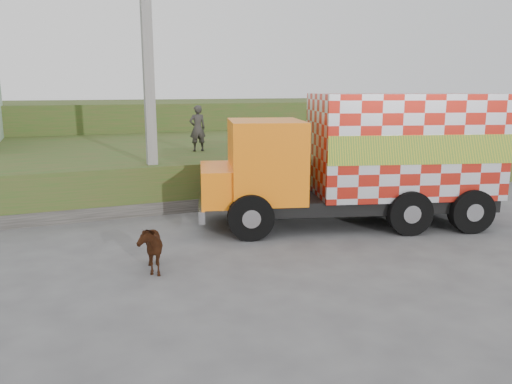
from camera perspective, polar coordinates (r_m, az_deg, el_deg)
name	(u,v)px	position (r m, az deg, el deg)	size (l,w,h in m)	color
ground	(232,249)	(12.16, -2.74, -6.57)	(120.00, 120.00, 0.00)	#474749
embankment	(153,163)	(21.46, -11.71, 3.28)	(40.00, 12.00, 1.50)	#2C551C
embankment_far	(117,126)	(33.20, -15.64, 7.32)	(40.00, 12.00, 3.00)	#2C551C
retaining_strip	(124,210)	(15.63, -14.89, -2.04)	(16.00, 0.50, 0.40)	#595651
utility_pole	(149,80)	(15.75, -12.16, 12.42)	(1.20, 0.30, 8.00)	gray
cargo_truck	(364,158)	(14.40, 12.21, 3.80)	(8.65, 4.73, 3.68)	black
cow	(148,246)	(10.88, -12.19, -6.09)	(0.58, 1.27, 1.07)	black
pedestrian	(198,128)	(18.93, -6.70, 7.24)	(0.63, 0.41, 1.71)	#2E2C28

